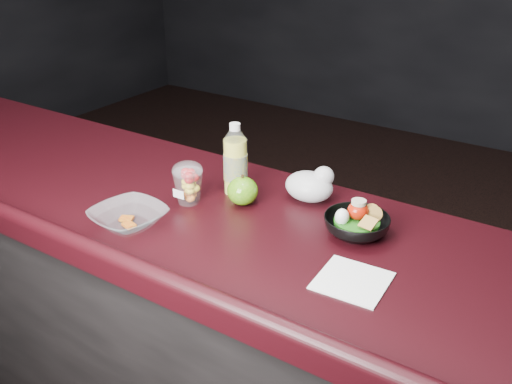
# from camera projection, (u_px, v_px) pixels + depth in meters

# --- Properties ---
(counter) EXTENTS (4.06, 0.71, 1.02)m
(counter) POSITION_uv_depth(u_px,v_px,m) (220.00, 349.00, 1.87)
(counter) COLOR black
(counter) RESTS_ON ground
(lemonade_bottle) EXTENTS (0.07, 0.07, 0.22)m
(lemonade_bottle) POSITION_uv_depth(u_px,v_px,m) (236.00, 164.00, 1.72)
(lemonade_bottle) COLOR yellow
(lemonade_bottle) RESTS_ON counter
(fruit_cup) EXTENTS (0.09, 0.09, 0.13)m
(fruit_cup) POSITION_uv_depth(u_px,v_px,m) (188.00, 182.00, 1.67)
(fruit_cup) COLOR white
(fruit_cup) RESTS_ON counter
(green_apple) EXTENTS (0.09, 0.09, 0.10)m
(green_apple) POSITION_uv_depth(u_px,v_px,m) (243.00, 191.00, 1.67)
(green_apple) COLOR #2F7C0E
(green_apple) RESTS_ON counter
(plastic_bag) EXTENTS (0.15, 0.12, 0.11)m
(plastic_bag) POSITION_uv_depth(u_px,v_px,m) (311.00, 185.00, 1.69)
(plastic_bag) COLOR silver
(plastic_bag) RESTS_ON counter
(snack_bowl) EXTENTS (0.19, 0.19, 0.10)m
(snack_bowl) POSITION_uv_depth(u_px,v_px,m) (356.00, 224.00, 1.51)
(snack_bowl) COLOR black
(snack_bowl) RESTS_ON counter
(takeout_bowl) EXTENTS (0.22, 0.22, 0.05)m
(takeout_bowl) POSITION_uv_depth(u_px,v_px,m) (128.00, 217.00, 1.56)
(takeout_bowl) COLOR silver
(takeout_bowl) RESTS_ON counter
(paper_napkin) EXTENTS (0.17, 0.17, 0.00)m
(paper_napkin) POSITION_uv_depth(u_px,v_px,m) (352.00, 281.00, 1.33)
(paper_napkin) COLOR white
(paper_napkin) RESTS_ON counter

